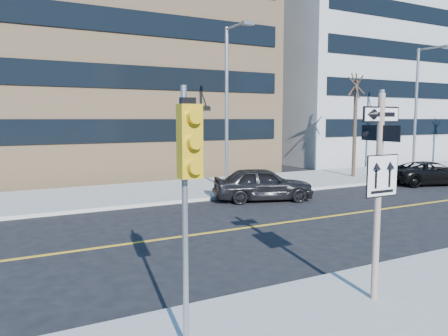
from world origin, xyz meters
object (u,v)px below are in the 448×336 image
parked_car_c (431,173)px  street_tree_west (356,88)px  traffic_signal (189,164)px  streetlight_b (419,102)px  sign_pole (379,184)px  parked_car_a (263,184)px  streetlight_a (229,97)px

parked_car_c → street_tree_west: size_ratio=0.74×
traffic_signal → streetlight_b: streetlight_b is taller
sign_pole → streetlight_b: size_ratio=0.51×
sign_pole → parked_car_c: 18.23m
parked_car_a → streetlight_b: 14.68m
parked_car_a → streetlight_a: (-0.17, 2.87, 4.00)m
traffic_signal → parked_car_a: 13.53m
sign_pole → streetlight_b: 22.48m
parked_car_c → sign_pole: bearing=141.4°
traffic_signal → parked_car_a: bearing=52.2°
streetlight_a → street_tree_west: (9.00, 0.54, 0.77)m
traffic_signal → streetlight_b: 25.83m
streetlight_b → sign_pole: bearing=-143.6°
streetlight_a → streetlight_b: 14.00m
parked_car_a → streetlight_a: streetlight_a is taller
parked_car_c → streetlight_a: streetlight_a is taller
traffic_signal → street_tree_west: size_ratio=0.63×
streetlight_a → streetlight_b: size_ratio=1.00×
traffic_signal → streetlight_b: (22.00, 13.42, 1.73)m
streetlight_b → street_tree_west: streetlight_b is taller
sign_pole → street_tree_west: size_ratio=0.64×
sign_pole → parked_car_c: (15.13, 10.02, -1.79)m
street_tree_west → streetlight_b: bearing=-6.2°
parked_car_a → street_tree_west: size_ratio=0.70×
parked_car_a → parked_car_c: bearing=-73.5°
sign_pole → parked_car_c: size_ratio=0.87×
parked_car_a → street_tree_west: 10.60m
parked_car_a → parked_car_c: parked_car_a is taller
parked_car_c → street_tree_west: street_tree_west is taller
traffic_signal → streetlight_a: (8.00, 13.42, 1.73)m
parked_car_a → sign_pole: bearing=176.6°
sign_pole → street_tree_west: bearing=46.7°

